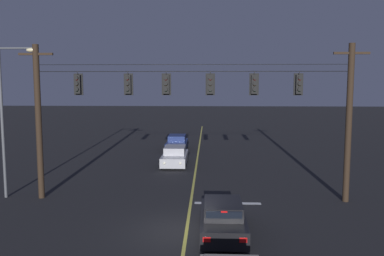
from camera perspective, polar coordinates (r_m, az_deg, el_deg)
name	(u,v)px	position (r m, az deg, el deg)	size (l,w,h in m)	color
ground_plane	(186,231)	(17.33, -0.79, -14.39)	(180.00, 180.00, 0.00)	black
lane_centre_stripe	(195,174)	(27.51, 0.43, -6.50)	(0.14, 60.00, 0.01)	#D1C64C
stop_bar_paint	(228,203)	(21.14, 5.06, -10.52)	(3.40, 0.36, 0.01)	silver
signal_span_assembly	(191,120)	(20.91, -0.11, 1.10)	(17.90, 0.32, 8.13)	#2D2116
traffic_light_leftmost	(77,84)	(21.86, -15.86, 5.96)	(0.48, 0.41, 1.22)	black
traffic_light_left_inner	(128,84)	(21.19, -9.04, 6.12)	(0.48, 0.41, 1.22)	black
traffic_light_centre	(166,84)	(20.89, -3.68, 6.18)	(0.48, 0.41, 1.22)	black
traffic_light_right_inner	(210,84)	(20.78, 2.60, 6.18)	(0.48, 0.41, 1.22)	black
traffic_light_rightmost	(254,84)	(20.91, 8.80, 6.12)	(0.48, 0.41, 1.22)	black
traffic_light_far_right	(299,84)	(21.28, 14.88, 5.98)	(0.48, 0.41, 1.22)	black
car_waiting_near_lane	(223,219)	(16.88, 4.38, -12.64)	(1.80, 4.33, 1.39)	black
car_oncoming_lead	(175,156)	(30.39, -2.44, -4.02)	(1.80, 4.42, 1.39)	#A5A5AD
car_oncoming_trailing	(177,143)	(36.91, -2.13, -2.16)	(1.80, 4.42, 1.39)	navy
street_lamp_corner	(7,108)	(23.38, -24.62, 2.59)	(2.11, 0.30, 8.05)	#4C4F54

